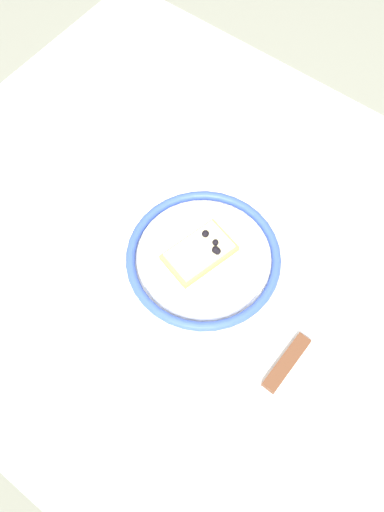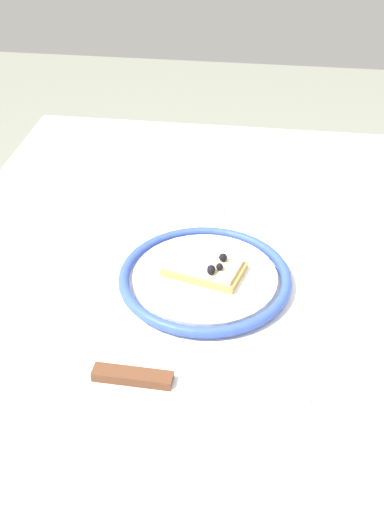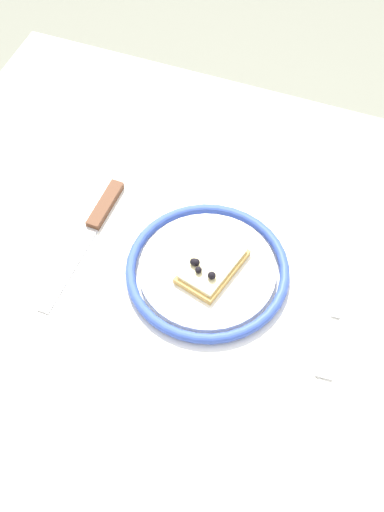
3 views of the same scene
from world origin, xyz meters
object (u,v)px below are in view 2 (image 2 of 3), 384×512
dining_table (211,331)px  pizza_slice_near (205,268)px  fork (220,209)px  plate (205,278)px  knife (162,381)px

dining_table → pizza_slice_near: 0.11m
dining_table → fork: fork is taller
fork → dining_table: bearing=2.9°
plate → fork: 0.18m
dining_table → knife: 0.22m
plate → knife: (0.18, -0.03, -0.00)m
dining_table → pizza_slice_near: pizza_slice_near is taller
knife → plate: bearing=172.1°
pizza_slice_near → knife: (0.19, -0.02, -0.02)m
pizza_slice_near → knife: bearing=-7.4°
pizza_slice_near → knife: 0.19m
fork → pizza_slice_near: bearing=-0.5°
knife → dining_table: bearing=169.6°
plate → knife: bearing=-7.9°
dining_table → plate: 0.10m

